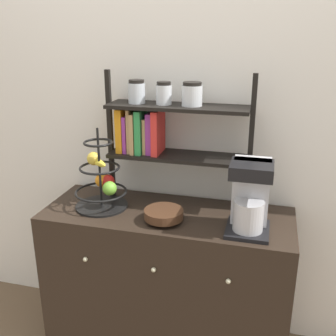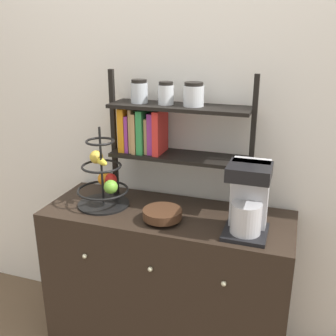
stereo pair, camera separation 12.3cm
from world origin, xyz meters
TOP-DOWN VIEW (x-y plane):
  - wall_back at (0.00, 0.52)m, footprint 7.00×0.05m
  - sideboard at (0.00, 0.24)m, footprint 1.26×0.49m
  - coffee_maker at (0.41, 0.16)m, footprint 0.19×0.22m
  - fruit_stand at (-0.35, 0.23)m, footprint 0.27×0.27m
  - wooden_bowl at (0.01, 0.14)m, footprint 0.19×0.19m
  - shelf_hutch at (-0.07, 0.37)m, footprint 0.75×0.20m

SIDE VIEW (x-z plane):
  - sideboard at x=0.00m, z-range 0.00..0.82m
  - wooden_bowl at x=0.01m, z-range 0.83..0.89m
  - fruit_stand at x=-0.35m, z-range 0.75..1.17m
  - coffee_maker at x=0.41m, z-range 0.82..1.15m
  - shelf_hutch at x=-0.07m, z-range 0.89..1.58m
  - wall_back at x=0.00m, z-range 0.00..2.60m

